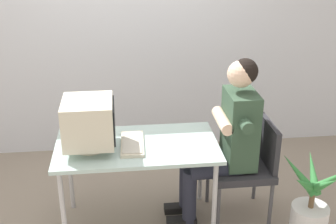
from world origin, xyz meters
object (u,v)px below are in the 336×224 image
object	(u,v)px
person_seated	(227,136)
potted_plant	(310,208)
keyboard	(132,143)
office_chair	(247,163)
desk	(137,151)
crt_monitor	(89,122)

from	to	relation	value
person_seated	potted_plant	world-z (taller)	person_seated
keyboard	office_chair	size ratio (longest dim) A/B	0.50
potted_plant	keyboard	bearing A→B (deg)	166.32
office_chair	person_seated	distance (m)	0.30
desk	crt_monitor	bearing A→B (deg)	-173.87
keyboard	office_chair	xyz separation A→B (m)	(0.91, 0.04, -0.24)
keyboard	person_seated	distance (m)	0.73
desk	person_seated	xyz separation A→B (m)	(0.69, 0.03, 0.08)
person_seated	keyboard	bearing A→B (deg)	-176.90
crt_monitor	office_chair	bearing A→B (deg)	2.92
desk	keyboard	distance (m)	0.08
keyboard	potted_plant	size ratio (longest dim) A/B	0.59
desk	person_seated	distance (m)	0.70
person_seated	crt_monitor	bearing A→B (deg)	-176.57
person_seated	potted_plant	size ratio (longest dim) A/B	1.95
office_chair	person_seated	size ratio (longest dim) A/B	0.61
desk	office_chair	xyz separation A→B (m)	(0.87, 0.03, -0.17)
desk	crt_monitor	xyz separation A→B (m)	(-0.34, -0.04, 0.27)
keyboard	person_seated	size ratio (longest dim) A/B	0.30
potted_plant	person_seated	bearing A→B (deg)	148.24
desk	potted_plant	size ratio (longest dim) A/B	1.76
desk	keyboard	size ratio (longest dim) A/B	2.97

